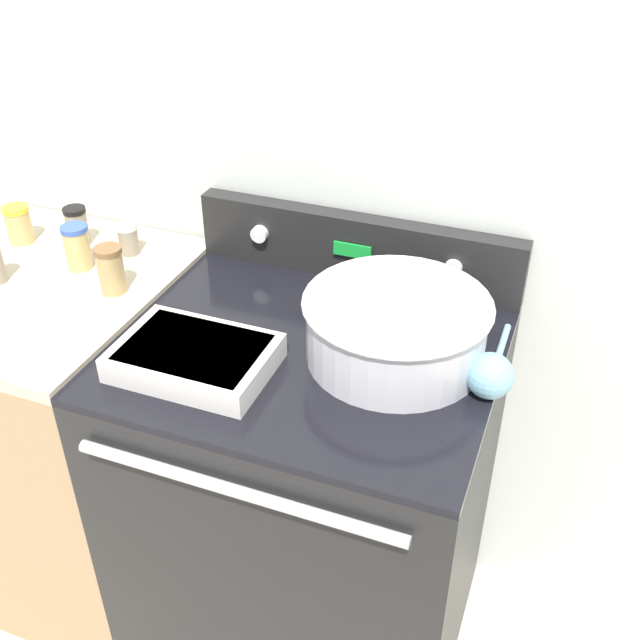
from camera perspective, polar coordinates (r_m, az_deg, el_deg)
The scene contains 12 objects.
kitchen_wall at distance 1.70m, azimuth 3.72°, elevation 13.87°, with size 8.00×0.05×2.50m.
stove_range at distance 1.85m, azimuth -0.79°, elevation -13.74°, with size 0.78×0.69×0.92m.
control_panel at distance 1.74m, azimuth 2.81°, elevation 5.55°, with size 0.78×0.07×0.16m.
side_counter at distance 2.13m, azimuth -18.70°, elevation -7.94°, with size 0.62×0.66×0.94m.
mixing_bowl at distance 1.48m, azimuth 5.82°, elevation -0.42°, with size 0.37×0.37×0.13m.
casserole_dish at distance 1.48m, azimuth -9.54°, elevation -2.74°, with size 0.30×0.21×0.05m.
ladle at distance 1.43m, azimuth 12.86°, elevation -4.07°, with size 0.09×0.28×0.09m.
spice_jar_brown_cap at distance 1.74m, azimuth -15.64°, elevation 3.74°, with size 0.06×0.06×0.11m.
spice_jar_white_cap at distance 1.90m, azimuth -14.39°, elevation 6.03°, with size 0.05×0.05×0.08m.
spice_jar_blue_cap at distance 1.86m, azimuth -18.01°, elevation 5.33°, with size 0.06×0.06×0.11m.
spice_jar_black_cap at distance 1.97m, azimuth -18.02°, elevation 6.83°, with size 0.06×0.06×0.10m.
spice_jar_yellow_cap at distance 2.04m, azimuth -21.97°, elevation 6.79°, with size 0.06×0.06×0.10m.
Camera 1 is at (0.47, -0.83, 1.82)m, focal length 42.00 mm.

